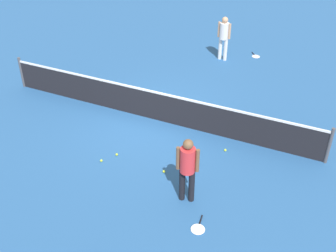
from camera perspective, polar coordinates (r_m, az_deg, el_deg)
name	(u,v)px	position (r m, az deg, el deg)	size (l,w,h in m)	color
ground_plane	(154,119)	(12.62, -1.95, 0.96)	(40.00, 40.00, 0.00)	#265693
court_net	(154,105)	(12.36, -2.00, 2.92)	(10.09, 0.09, 1.07)	#4C4C51
player_near_side	(187,165)	(9.21, 2.69, -5.43)	(0.53, 0.41, 1.70)	black
player_far_side	(224,35)	(16.17, 7.68, 12.30)	(0.53, 0.37, 1.70)	white
tennis_racket_near_player	(198,228)	(9.24, 4.16, -13.83)	(0.36, 0.60, 0.03)	white
tennis_racket_far_player	(256,56)	(17.02, 11.92, 9.34)	(0.49, 0.57, 0.03)	white
tennis_ball_near_player	(117,155)	(11.20, -7.05, -3.90)	(0.07, 0.07, 0.07)	#C6E033
tennis_ball_by_net	(164,171)	(10.57, -0.57, -6.25)	(0.07, 0.07, 0.07)	#C6E033
tennis_ball_baseline	(225,150)	(11.37, 7.87, -3.30)	(0.07, 0.07, 0.07)	#C6E033
tennis_ball_stray_left	(101,161)	(11.05, -9.13, -4.71)	(0.07, 0.07, 0.07)	#C6E033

